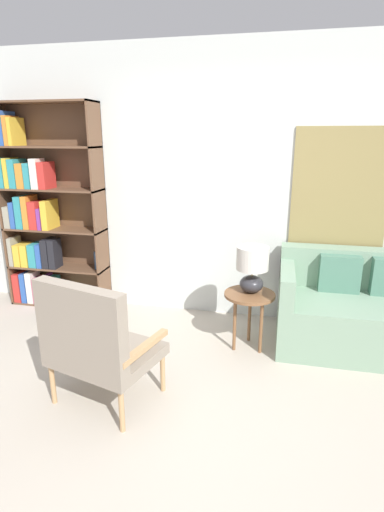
% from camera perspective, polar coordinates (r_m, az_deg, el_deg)
% --- Properties ---
extents(ground_plane, '(14.00, 14.00, 0.00)m').
position_cam_1_polar(ground_plane, '(2.73, -3.14, -25.40)').
color(ground_plane, '#B2A899').
extents(wall_back, '(6.40, 0.08, 2.70)m').
position_cam_1_polar(wall_back, '(4.03, 5.10, 9.91)').
color(wall_back, silver).
rests_on(wall_back, ground_plane).
extents(bookshelf, '(1.10, 0.30, 2.16)m').
position_cam_1_polar(bookshelf, '(4.62, -20.93, 5.20)').
color(bookshelf, brown).
rests_on(bookshelf, ground_plane).
extents(armchair, '(0.82, 0.73, 0.94)m').
position_cam_1_polar(armchair, '(2.81, -13.82, -11.64)').
color(armchair, tan).
rests_on(armchair, ground_plane).
extents(side_table, '(0.44, 0.44, 0.52)m').
position_cam_1_polar(side_table, '(3.53, 8.19, -6.34)').
color(side_table, brown).
rests_on(side_table, ground_plane).
extents(table_lamp, '(0.28, 0.28, 0.41)m').
position_cam_1_polar(table_lamp, '(3.46, 8.60, -1.41)').
color(table_lamp, '#2D2D33').
rests_on(table_lamp, side_table).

